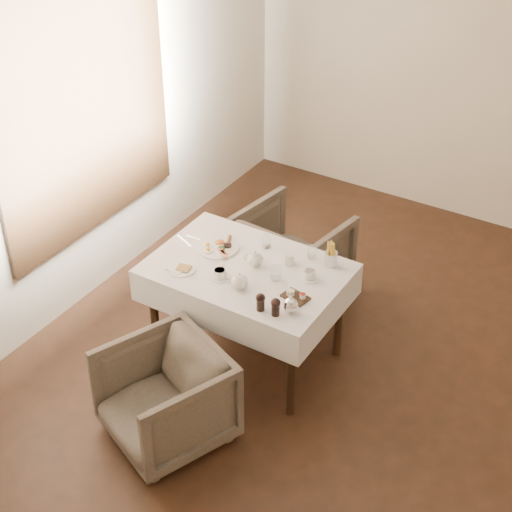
{
  "coord_description": "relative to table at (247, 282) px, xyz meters",
  "views": [
    {
      "loc": [
        1.46,
        -3.71,
        3.74
      ],
      "look_at": [
        -0.77,
        -0.08,
        0.82
      ],
      "focal_mm": 55.0,
      "sensor_mm": 36.0,
      "label": 1
    }
  ],
  "objects": [
    {
      "name": "pepper_mill_left",
      "position": [
        0.31,
        -0.33,
        0.18
      ],
      "size": [
        0.07,
        0.07,
        0.12
      ],
      "primitive_type": null,
      "rotation": [
        0.0,
        0.0,
        -0.21
      ],
      "color": "black",
      "rests_on": "table"
    },
    {
      "name": "armchair_far",
      "position": [
        -0.11,
        0.78,
        -0.29
      ],
      "size": [
        0.86,
        0.88,
        0.71
      ],
      "primitive_type": "imported",
      "rotation": [
        0.0,
        0.0,
        2.99
      ],
      "color": "#483E34",
      "rests_on": "ground"
    },
    {
      "name": "silver_pot",
      "position": [
        0.48,
        -0.26,
        0.18
      ],
      "size": [
        0.12,
        0.1,
        0.12
      ],
      "primitive_type": null,
      "rotation": [
        0.0,
        0.0,
        0.08
      ],
      "color": "white",
      "rests_on": "table"
    },
    {
      "name": "cutlery_knife",
      "position": [
        -0.54,
        0.04,
        0.12
      ],
      "size": [
        0.17,
        0.08,
        0.0
      ],
      "primitive_type": "cube",
      "rotation": [
        0.0,
        0.0,
        1.17
      ],
      "color": "silver",
      "rests_on": "table"
    },
    {
      "name": "glass_right",
      "position": [
        0.31,
        0.32,
        0.16
      ],
      "size": [
        0.06,
        0.06,
        0.09
      ],
      "primitive_type": "cylinder",
      "rotation": [
        0.0,
        0.0,
        0.0
      ],
      "color": "silver",
      "rests_on": "table"
    },
    {
      "name": "breakfast_plate",
      "position": [
        -0.29,
        0.1,
        0.13
      ],
      "size": [
        0.3,
        0.3,
        0.04
      ],
      "rotation": [
        0.0,
        0.0,
        -0.04
      ],
      "color": "white",
      "rests_on": "table"
    },
    {
      "name": "condiment_board",
      "position": [
        0.43,
        -0.12,
        0.13
      ],
      "size": [
        0.19,
        0.14,
        0.04
      ],
      "rotation": [
        0.0,
        0.0,
        -0.2
      ],
      "color": "black",
      "rests_on": "table"
    },
    {
      "name": "teacup_near",
      "position": [
        -0.09,
        -0.19,
        0.14
      ],
      "size": [
        0.13,
        0.13,
        0.06
      ],
      "rotation": [
        0.0,
        0.0,
        0.22
      ],
      "color": "white",
      "rests_on": "table"
    },
    {
      "name": "glass_left",
      "position": [
        -0.02,
        0.28,
        0.16
      ],
      "size": [
        0.08,
        0.08,
        0.09
      ],
      "primitive_type": "cylinder",
      "rotation": [
        0.0,
        0.0,
        0.17
      ],
      "color": "silver",
      "rests_on": "table"
    },
    {
      "name": "glass_mid",
      "position": [
        0.23,
        -0.01,
        0.16
      ],
      "size": [
        0.09,
        0.09,
        0.1
      ],
      "primitive_type": "cylinder",
      "rotation": [
        0.0,
        0.0,
        -0.28
      ],
      "color": "silver",
      "rests_on": "table"
    },
    {
      "name": "table",
      "position": [
        0.0,
        0.0,
        0.0
      ],
      "size": [
        1.28,
        0.88,
        0.75
      ],
      "color": "black",
      "rests_on": "ground"
    },
    {
      "name": "teacup_far",
      "position": [
        0.41,
        0.11,
        0.14
      ],
      "size": [
        0.13,
        0.13,
        0.06
      ],
      "rotation": [
        0.0,
        0.0,
        -0.37
      ],
      "color": "white",
      "rests_on": "table"
    },
    {
      "name": "creamer",
      "position": [
        0.22,
        0.18,
        0.16
      ],
      "size": [
        0.08,
        0.08,
        0.08
      ],
      "primitive_type": "cylinder",
      "rotation": [
        0.0,
        0.0,
        -0.23
      ],
      "color": "white",
      "rests_on": "table"
    },
    {
      "name": "armchair_near",
      "position": [
        -0.02,
        -0.91,
        -0.32
      ],
      "size": [
        0.9,
        0.91,
        0.64
      ],
      "primitive_type": "imported",
      "rotation": [
        0.0,
        0.0,
        -0.4
      ],
      "color": "#483E34",
      "rests_on": "ground"
    },
    {
      "name": "side_plate",
      "position": [
        -0.35,
        -0.25,
        0.12
      ],
      "size": [
        0.18,
        0.17,
        0.02
      ],
      "rotation": [
        0.0,
        0.0,
        0.01
      ],
      "color": "white",
      "rests_on": "table"
    },
    {
      "name": "room",
      "position": [
        -1.42,
        0.14,
        0.96
      ],
      "size": [
        5.0,
        5.0,
        5.0
      ],
      "color": "black",
      "rests_on": "ground"
    },
    {
      "name": "pepper_mill_right",
      "position": [
        0.41,
        -0.33,
        0.18
      ],
      "size": [
        0.07,
        0.07,
        0.12
      ],
      "primitive_type": null,
      "rotation": [
        0.0,
        0.0,
        -0.19
      ],
      "color": "black",
      "rests_on": "table"
    },
    {
      "name": "cutlery_fork",
      "position": [
        -0.47,
        0.11,
        0.12
      ],
      "size": [
        0.18,
        0.02,
        0.0
      ],
      "primitive_type": "cube",
      "rotation": [
        0.0,
        0.0,
        1.6
      ],
      "color": "silver",
      "rests_on": "table"
    },
    {
      "name": "teapot_centre",
      "position": [
        0.03,
        0.05,
        0.17
      ],
      "size": [
        0.18,
        0.16,
        0.12
      ],
      "primitive_type": null,
      "rotation": [
        0.0,
        0.0,
        0.39
      ],
      "color": "white",
      "rests_on": "table"
    },
    {
      "name": "fries_cup",
      "position": [
        0.46,
        0.32,
        0.2
      ],
      "size": [
        0.08,
        0.08,
        0.18
      ],
      "rotation": [
        0.0,
        0.0,
        0.05
      ],
      "color": "silver",
      "rests_on": "table"
    },
    {
      "name": "teapot_front",
      "position": [
        0.08,
        -0.22,
        0.18
      ],
      "size": [
        0.16,
        0.13,
        0.12
      ],
      "primitive_type": null,
      "rotation": [
        0.0,
        0.0,
        0.08
      ],
      "color": "white",
      "rests_on": "table"
    }
  ]
}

